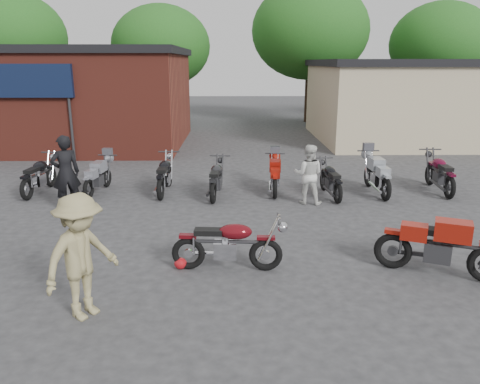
{
  "coord_description": "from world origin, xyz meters",
  "views": [
    {
      "loc": [
        -0.64,
        -7.66,
        3.67
      ],
      "look_at": [
        -0.5,
        2.25,
        0.9
      ],
      "focal_mm": 35.0,
      "sensor_mm": 36.0,
      "label": 1
    }
  ],
  "objects_px": {
    "person_dark": "(66,173)",
    "row_bike_6": "(377,173)",
    "person_tan": "(81,257)",
    "row_bike_1": "(98,175)",
    "sportbike": "(443,243)",
    "row_bike_7": "(440,171)",
    "row_bike_2": "(165,173)",
    "row_bike_4": "(275,173)",
    "row_bike_0": "(39,173)",
    "vintage_motorcycle": "(229,241)",
    "helmet": "(181,263)",
    "row_bike_3": "(216,177)",
    "person_light": "(308,174)",
    "row_bike_5": "(331,178)"
  },
  "relations": [
    {
      "from": "row_bike_6",
      "to": "row_bike_1",
      "type": "bearing_deg",
      "value": 87.34
    },
    {
      "from": "row_bike_0",
      "to": "row_bike_5",
      "type": "relative_size",
      "value": 1.08
    },
    {
      "from": "row_bike_2",
      "to": "vintage_motorcycle",
      "type": "bearing_deg",
      "value": -158.83
    },
    {
      "from": "sportbike",
      "to": "row_bike_2",
      "type": "xyz_separation_m",
      "value": [
        -5.64,
        5.55,
        -0.04
      ]
    },
    {
      "from": "sportbike",
      "to": "row_bike_5",
      "type": "height_order",
      "value": "sportbike"
    },
    {
      "from": "person_dark",
      "to": "row_bike_6",
      "type": "height_order",
      "value": "person_dark"
    },
    {
      "from": "row_bike_3",
      "to": "row_bike_6",
      "type": "distance_m",
      "value": 4.6
    },
    {
      "from": "helmet",
      "to": "row_bike_3",
      "type": "height_order",
      "value": "row_bike_3"
    },
    {
      "from": "vintage_motorcycle",
      "to": "person_light",
      "type": "xyz_separation_m",
      "value": [
        2.07,
        4.14,
        0.23
      ]
    },
    {
      "from": "person_tan",
      "to": "row_bike_1",
      "type": "height_order",
      "value": "person_tan"
    },
    {
      "from": "person_tan",
      "to": "row_bike_7",
      "type": "relative_size",
      "value": 0.91
    },
    {
      "from": "sportbike",
      "to": "person_tan",
      "type": "relative_size",
      "value": 1.13
    },
    {
      "from": "row_bike_2",
      "to": "row_bike_4",
      "type": "xyz_separation_m",
      "value": [
        3.18,
        0.05,
        -0.04
      ]
    },
    {
      "from": "person_light",
      "to": "row_bike_6",
      "type": "bearing_deg",
      "value": -141.1
    },
    {
      "from": "sportbike",
      "to": "row_bike_1",
      "type": "bearing_deg",
      "value": 166.94
    },
    {
      "from": "row_bike_3",
      "to": "person_tan",
      "type": "bearing_deg",
      "value": 170.25
    },
    {
      "from": "person_dark",
      "to": "person_light",
      "type": "relative_size",
      "value": 1.21
    },
    {
      "from": "row_bike_2",
      "to": "person_light",
      "type": "bearing_deg",
      "value": -104.39
    },
    {
      "from": "person_light",
      "to": "row_bike_6",
      "type": "distance_m",
      "value": 2.36
    },
    {
      "from": "person_light",
      "to": "row_bike_2",
      "type": "relative_size",
      "value": 0.79
    },
    {
      "from": "sportbike",
      "to": "person_dark",
      "type": "height_order",
      "value": "person_dark"
    },
    {
      "from": "row_bike_5",
      "to": "row_bike_4",
      "type": "bearing_deg",
      "value": 66.34
    },
    {
      "from": "row_bike_2",
      "to": "row_bike_4",
      "type": "bearing_deg",
      "value": -87.79
    },
    {
      "from": "person_dark",
      "to": "row_bike_6",
      "type": "bearing_deg",
      "value": 160.46
    },
    {
      "from": "person_dark",
      "to": "row_bike_1",
      "type": "bearing_deg",
      "value": -131.12
    },
    {
      "from": "vintage_motorcycle",
      "to": "person_tan",
      "type": "height_order",
      "value": "person_tan"
    },
    {
      "from": "row_bike_0",
      "to": "row_bike_3",
      "type": "relative_size",
      "value": 1.03
    },
    {
      "from": "row_bike_3",
      "to": "row_bike_6",
      "type": "bearing_deg",
      "value": -81.6
    },
    {
      "from": "sportbike",
      "to": "row_bike_2",
      "type": "relative_size",
      "value": 1.07
    },
    {
      "from": "sportbike",
      "to": "person_dark",
      "type": "relative_size",
      "value": 1.12
    },
    {
      "from": "helmet",
      "to": "row_bike_6",
      "type": "height_order",
      "value": "row_bike_6"
    },
    {
      "from": "helmet",
      "to": "row_bike_4",
      "type": "xyz_separation_m",
      "value": [
        2.18,
        5.25,
        0.44
      ]
    },
    {
      "from": "row_bike_2",
      "to": "row_bike_6",
      "type": "bearing_deg",
      "value": -89.83
    },
    {
      "from": "vintage_motorcycle",
      "to": "row_bike_7",
      "type": "xyz_separation_m",
      "value": [
        6.08,
        5.29,
        0.04
      ]
    },
    {
      "from": "sportbike",
      "to": "row_bike_0",
      "type": "bearing_deg",
      "value": 172.24
    },
    {
      "from": "row_bike_3",
      "to": "row_bike_4",
      "type": "height_order",
      "value": "row_bike_3"
    },
    {
      "from": "row_bike_0",
      "to": "row_bike_2",
      "type": "bearing_deg",
      "value": -86.14
    },
    {
      "from": "helmet",
      "to": "row_bike_4",
      "type": "height_order",
      "value": "row_bike_4"
    },
    {
      "from": "row_bike_1",
      "to": "row_bike_4",
      "type": "distance_m",
      "value": 5.11
    },
    {
      "from": "row_bike_5",
      "to": "row_bike_0",
      "type": "bearing_deg",
      "value": 81.28
    },
    {
      "from": "person_tan",
      "to": "person_dark",
      "type": "bearing_deg",
      "value": 56.56
    },
    {
      "from": "person_tan",
      "to": "vintage_motorcycle",
      "type": "bearing_deg",
      "value": -18.2
    },
    {
      "from": "sportbike",
      "to": "row_bike_5",
      "type": "distance_m",
      "value": 5.18
    },
    {
      "from": "row_bike_2",
      "to": "row_bike_0",
      "type": "bearing_deg",
      "value": 90.76
    },
    {
      "from": "row_bike_4",
      "to": "row_bike_0",
      "type": "bearing_deg",
      "value": 94.41
    },
    {
      "from": "row_bike_4",
      "to": "vintage_motorcycle",
      "type": "bearing_deg",
      "value": 170.69
    },
    {
      "from": "sportbike",
      "to": "row_bike_3",
      "type": "relative_size",
      "value": 1.11
    },
    {
      "from": "person_dark",
      "to": "helmet",
      "type": "bearing_deg",
      "value": 102.62
    },
    {
      "from": "person_light",
      "to": "person_tan",
      "type": "height_order",
      "value": "person_tan"
    },
    {
      "from": "sportbike",
      "to": "row_bike_0",
      "type": "distance_m",
      "value": 10.81
    }
  ]
}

